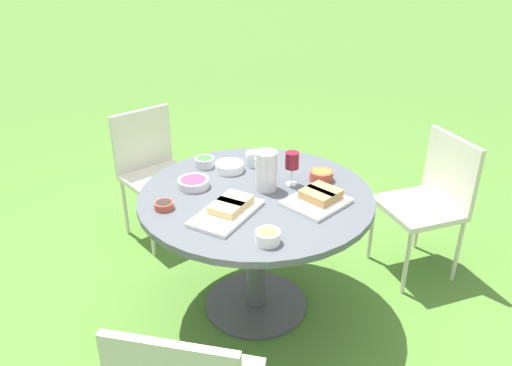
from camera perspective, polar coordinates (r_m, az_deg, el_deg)
ground_plane at (r=3.02m, az=0.00°, el=-13.69°), size 40.00×40.00×0.00m
dining_table at (r=2.67m, az=0.00°, el=-3.62°), size 1.23×1.23×0.74m
chair_near_left at (r=3.23m, az=19.40°, el=-1.32°), size 0.45×0.46×0.89m
chair_near_right at (r=3.53m, az=-11.74°, el=2.07°), size 0.57×0.56×0.89m
water_pitcher at (r=2.61m, az=1.15°, el=1.42°), size 0.13×0.12×0.21m
wine_glass at (r=2.65m, az=4.15°, el=2.46°), size 0.07×0.07×0.19m
platter_bread_main at (r=2.42m, az=-3.17°, el=-2.99°), size 0.42×0.42×0.06m
platter_charcuterie at (r=2.52m, az=7.16°, el=-1.72°), size 0.38×0.36×0.07m
bowl_fries at (r=2.19m, az=1.35°, el=-6.11°), size 0.11×0.11×0.06m
bowl_salad at (r=2.91m, az=-5.89°, el=2.45°), size 0.11×0.11×0.05m
bowl_olives at (r=2.50m, az=-10.48°, el=-2.48°), size 0.10×0.10×0.04m
bowl_dip_red at (r=2.68m, az=-7.15°, el=0.04°), size 0.17×0.17×0.05m
bowl_dip_cream at (r=2.85m, az=-3.06°, el=1.91°), size 0.16×0.16×0.05m
bowl_roasted_veg at (r=2.76m, az=7.47°, el=0.91°), size 0.13×0.13×0.06m
cup_water_near at (r=2.90m, az=-0.41°, el=2.78°), size 0.08×0.08×0.08m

